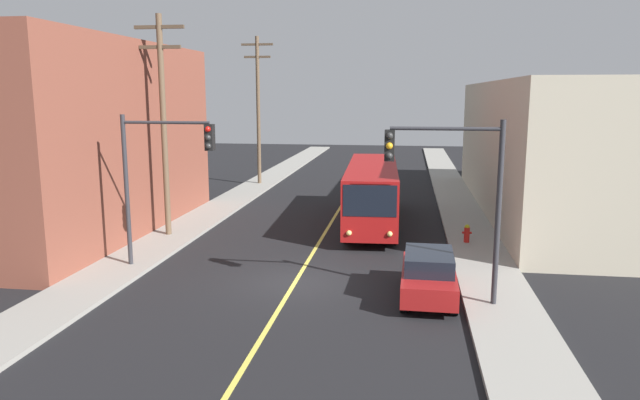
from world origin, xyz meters
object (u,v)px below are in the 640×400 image
utility_pole_near (163,117)px  city_bus (372,191)px  utility_pole_mid (258,104)px  traffic_signal_left_corner (162,163)px  fire_hydrant (467,233)px  parked_car_red (429,274)px  traffic_signal_right_corner (451,177)px

utility_pole_near → city_bus: bearing=24.7°
utility_pole_mid → traffic_signal_left_corner: utility_pole_mid is taller
city_bus → fire_hydrant: (4.65, -3.92, -1.23)m
parked_car_red → traffic_signal_right_corner: (0.56, -0.67, 3.46)m
city_bus → utility_pole_near: bearing=-155.3°
traffic_signal_left_corner → traffic_signal_right_corner: (10.82, -2.55, 0.00)m
city_bus → traffic_signal_right_corner: traffic_signal_right_corner is taller
city_bus → traffic_signal_right_corner: bearing=-75.2°
traffic_signal_left_corner → fire_hydrant: traffic_signal_left_corner is taller
utility_pole_mid → fire_hydrant: size_ratio=13.09×
city_bus → traffic_signal_right_corner: 12.78m
parked_car_red → traffic_signal_left_corner: 10.99m
utility_pole_near → traffic_signal_right_corner: utility_pole_near is taller
traffic_signal_left_corner → parked_car_red: bearing=-10.4°
utility_pole_mid → fire_hydrant: bearing=-49.5°
city_bus → utility_pole_mid: (-9.42, 12.58, 4.35)m
traffic_signal_right_corner → fire_hydrant: traffic_signal_right_corner is taller
traffic_signal_left_corner → traffic_signal_right_corner: size_ratio=1.00×
utility_pole_near → traffic_signal_left_corner: size_ratio=1.74×
traffic_signal_left_corner → city_bus: bearing=51.5°
utility_pole_mid → traffic_signal_left_corner: (1.81, -22.14, -1.86)m
traffic_signal_left_corner → traffic_signal_right_corner: bearing=-13.3°
traffic_signal_right_corner → traffic_signal_left_corner: bearing=166.7°
parked_car_red → utility_pole_near: utility_pole_near is taller
traffic_signal_right_corner → parked_car_red: bearing=129.7°
traffic_signal_right_corner → utility_pole_near: bearing=149.2°
city_bus → traffic_signal_left_corner: traffic_signal_left_corner is taller
city_bus → fire_hydrant: 6.21m
utility_pole_mid → traffic_signal_left_corner: 22.29m
city_bus → utility_pole_mid: utility_pole_mid is taller
fire_hydrant → traffic_signal_right_corner: bearing=-100.0°
utility_pole_mid → traffic_signal_right_corner: 27.80m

